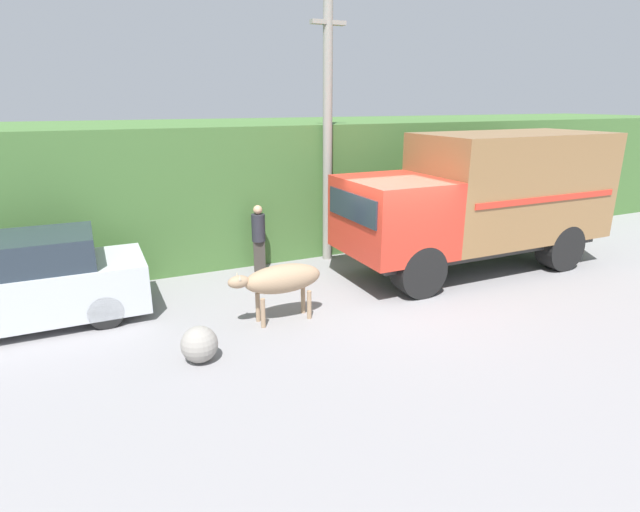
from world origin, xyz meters
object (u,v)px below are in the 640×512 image
at_px(utility_pole, 328,128).
at_px(roadside_rock, 199,344).
at_px(cargo_truck, 485,197).
at_px(pedestrian_on_hill, 259,235).
at_px(parked_suv, 24,284).
at_px(brown_cow, 281,280).

relative_size(utility_pole, roadside_rock, 11.02).
distance_m(cargo_truck, roadside_rock, 8.01).
bearing_deg(pedestrian_on_hill, cargo_truck, 172.94).
xyz_separation_m(parked_suv, utility_pole, (7.08, 1.39, 2.66)).
distance_m(cargo_truck, pedestrian_on_hill, 5.76).
distance_m(pedestrian_on_hill, utility_pole, 3.27).
bearing_deg(parked_suv, cargo_truck, -7.65).
height_order(parked_suv, roadside_rock, parked_suv).
relative_size(cargo_truck, utility_pole, 1.04).
distance_m(brown_cow, roadside_rock, 2.12).
bearing_deg(roadside_rock, brown_cow, 27.57).
bearing_deg(utility_pole, roadside_rock, -136.07).
relative_size(brown_cow, utility_pole, 0.28).
bearing_deg(cargo_truck, parked_suv, 173.45).
bearing_deg(parked_suv, brown_cow, -24.97).
relative_size(brown_cow, parked_suv, 0.42).
height_order(brown_cow, pedestrian_on_hill, pedestrian_on_hill).
distance_m(parked_suv, roadside_rock, 3.95).
height_order(cargo_truck, pedestrian_on_hill, cargo_truck).
bearing_deg(brown_cow, roadside_rock, -164.29).
height_order(cargo_truck, brown_cow, cargo_truck).
bearing_deg(roadside_rock, utility_pole, 43.93).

